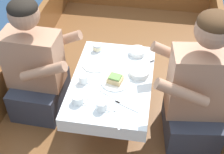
# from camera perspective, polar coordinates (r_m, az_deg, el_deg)

# --- Properties ---
(ground_plane) EXTENTS (60.00, 60.00, 0.00)m
(ground_plane) POSITION_cam_1_polar(r_m,az_deg,el_deg) (2.68, 0.09, -11.21)
(ground_plane) COLOR navy
(boat_deck) EXTENTS (1.79, 3.63, 0.28)m
(boat_deck) POSITION_cam_1_polar(r_m,az_deg,el_deg) (2.57, 0.10, -9.32)
(boat_deck) COLOR brown
(boat_deck) RESTS_ON ground_plane
(gunwale_port) EXTENTS (0.06, 3.63, 0.35)m
(gunwale_port) POSITION_cam_1_polar(r_m,az_deg,el_deg) (2.58, -19.26, -1.91)
(gunwale_port) COLOR brown
(gunwale_port) RESTS_ON boat_deck
(cockpit_table) EXTENTS (0.55, 0.84, 0.42)m
(cockpit_table) POSITION_cam_1_polar(r_m,az_deg,el_deg) (2.18, -0.00, -1.32)
(cockpit_table) COLOR #B2B2B7
(cockpit_table) RESTS_ON boat_deck
(person_port) EXTENTS (0.53, 0.45, 0.94)m
(person_port) POSITION_cam_1_polar(r_m,az_deg,el_deg) (2.35, -13.71, 1.34)
(person_port) COLOR #333847
(person_port) RESTS_ON boat_deck
(person_starboard) EXTENTS (0.56, 0.49, 1.02)m
(person_starboard) POSITION_cam_1_polar(r_m,az_deg,el_deg) (2.12, 15.33, -2.77)
(person_starboard) COLOR #333847
(person_starboard) RESTS_ON boat_deck
(plate_sandwich) EXTENTS (0.19, 0.19, 0.01)m
(plate_sandwich) POSITION_cam_1_polar(r_m,az_deg,el_deg) (2.12, 0.58, -0.91)
(plate_sandwich) COLOR white
(plate_sandwich) RESTS_ON cockpit_table
(plate_bread) EXTENTS (0.20, 0.20, 0.01)m
(plate_bread) POSITION_cam_1_polar(r_m,az_deg,el_deg) (2.27, -3.03, 2.42)
(plate_bread) COLOR white
(plate_bread) RESTS_ON cockpit_table
(sandwich) EXTENTS (0.11, 0.10, 0.05)m
(sandwich) POSITION_cam_1_polar(r_m,az_deg,el_deg) (2.10, 0.59, -0.36)
(sandwich) COLOR tan
(sandwich) RESTS_ON plate_sandwich
(bowl_port_near) EXTENTS (0.13, 0.13, 0.04)m
(bowl_port_near) POSITION_cam_1_polar(r_m,az_deg,el_deg) (2.37, 4.68, 4.69)
(bowl_port_near) COLOR white
(bowl_port_near) RESTS_ON cockpit_table
(bowl_starboard_near) EXTENTS (0.14, 0.14, 0.04)m
(bowl_starboard_near) POSITION_cam_1_polar(r_m,az_deg,el_deg) (2.18, 5.00, 0.87)
(bowl_starboard_near) COLOR white
(bowl_starboard_near) RESTS_ON cockpit_table
(coffee_cup_port) EXTENTS (0.09, 0.06, 0.06)m
(coffee_cup_port) POSITION_cam_1_polar(r_m,az_deg,el_deg) (2.12, -5.23, -0.32)
(coffee_cup_port) COLOR white
(coffee_cup_port) RESTS_ON cockpit_table
(coffee_cup_starboard) EXTENTS (0.11, 0.08, 0.05)m
(coffee_cup_starboard) POSITION_cam_1_polar(r_m,az_deg,el_deg) (1.98, -6.19, -3.98)
(coffee_cup_starboard) COLOR white
(coffee_cup_starboard) RESTS_ON cockpit_table
(coffee_cup_center) EXTENTS (0.10, 0.07, 0.06)m
(coffee_cup_center) POSITION_cam_1_polar(r_m,az_deg,el_deg) (1.93, -1.86, -5.19)
(coffee_cup_center) COLOR white
(coffee_cup_center) RESTS_ON cockpit_table
(tin_can) EXTENTS (0.07, 0.07, 0.05)m
(tin_can) POSITION_cam_1_polar(r_m,az_deg,el_deg) (2.39, -2.71, 5.40)
(tin_can) COLOR silver
(tin_can) RESTS_ON cockpit_table
(utensil_fork_port) EXTENTS (0.16, 0.08, 0.00)m
(utensil_fork_port) POSITION_cam_1_polar(r_m,az_deg,el_deg) (1.97, 2.25, -5.22)
(utensil_fork_port) COLOR silver
(utensil_fork_port) RESTS_ON cockpit_table
(utensil_knife_port) EXTENTS (0.15, 0.09, 0.00)m
(utensil_knife_port) POSITION_cam_1_polar(r_m,az_deg,el_deg) (2.03, -0.81, -3.28)
(utensil_knife_port) COLOR silver
(utensil_knife_port) RESTS_ON cockpit_table
(utensil_spoon_port) EXTENTS (0.06, 0.17, 0.01)m
(utensil_spoon_port) POSITION_cam_1_polar(r_m,az_deg,el_deg) (1.91, 0.87, -7.04)
(utensil_spoon_port) COLOR silver
(utensil_spoon_port) RESTS_ON cockpit_table
(utensil_fork_starboard) EXTENTS (0.14, 0.13, 0.00)m
(utensil_fork_starboard) POSITION_cam_1_polar(r_m,az_deg,el_deg) (2.29, 6.32, 2.41)
(utensil_fork_starboard) COLOR silver
(utensil_fork_starboard) RESTS_ON cockpit_table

